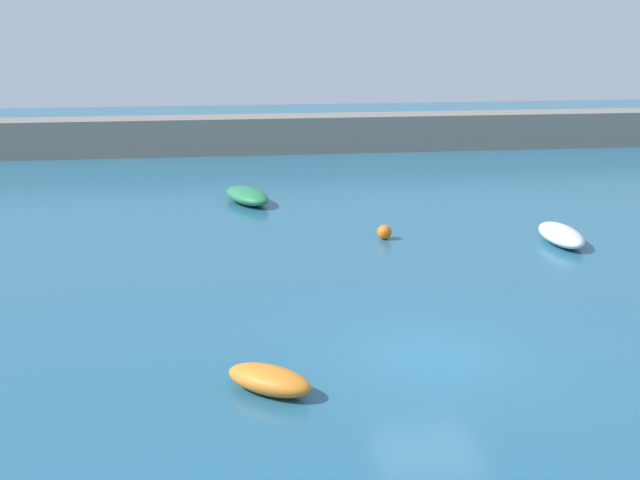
{
  "coord_description": "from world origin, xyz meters",
  "views": [
    {
      "loc": [
        -5.3,
        -18.68,
        7.61
      ],
      "look_at": [
        -1.4,
        7.9,
        0.83
      ],
      "focal_mm": 50.0,
      "sensor_mm": 36.0,
      "label": 1
    }
  ],
  "objects_px": {
    "rowboat_blue_near": "(247,196)",
    "mooring_buoy_orange": "(384,232)",
    "open_tender_yellow": "(561,235)",
    "dinghy_near_pier": "(269,380)"
  },
  "relations": [
    {
      "from": "rowboat_blue_near",
      "to": "dinghy_near_pier",
      "type": "height_order",
      "value": "rowboat_blue_near"
    },
    {
      "from": "open_tender_yellow",
      "to": "rowboat_blue_near",
      "type": "bearing_deg",
      "value": -125.8
    },
    {
      "from": "rowboat_blue_near",
      "to": "mooring_buoy_orange",
      "type": "relative_size",
      "value": 6.98
    },
    {
      "from": "rowboat_blue_near",
      "to": "mooring_buoy_orange",
      "type": "bearing_deg",
      "value": 15.05
    },
    {
      "from": "open_tender_yellow",
      "to": "mooring_buoy_orange",
      "type": "relative_size",
      "value": 6.29
    },
    {
      "from": "rowboat_blue_near",
      "to": "mooring_buoy_orange",
      "type": "distance_m",
      "value": 8.13
    },
    {
      "from": "dinghy_near_pier",
      "to": "mooring_buoy_orange",
      "type": "height_order",
      "value": "dinghy_near_pier"
    },
    {
      "from": "rowboat_blue_near",
      "to": "open_tender_yellow",
      "type": "xyz_separation_m",
      "value": [
        10.22,
        -8.31,
        -0.03
      ]
    },
    {
      "from": "rowboat_blue_near",
      "to": "mooring_buoy_orange",
      "type": "height_order",
      "value": "rowboat_blue_near"
    },
    {
      "from": "rowboat_blue_near",
      "to": "open_tender_yellow",
      "type": "relative_size",
      "value": 1.11
    }
  ]
}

